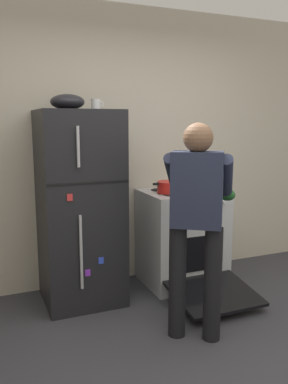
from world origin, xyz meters
TOP-DOWN VIEW (x-y plane):
  - kitchen_wall_back at (0.00, 1.95)m, footprint 6.00×0.10m
  - refrigerator at (-0.49, 1.57)m, footprint 0.68×0.72m
  - stove_range at (0.54, 1.55)m, footprint 0.76×1.23m
  - person_cook at (0.15, 0.62)m, footprint 0.70×0.76m
  - red_pot at (0.38, 1.52)m, footprint 0.35×0.25m
  - coffee_mug at (-0.31, 1.62)m, footprint 0.11×0.08m
  - pepper_mill at (0.84, 1.77)m, footprint 0.05×0.05m
  - mixing_bowl at (-0.57, 1.57)m, footprint 0.29×0.29m

SIDE VIEW (x-z plane):
  - stove_range at x=0.54m, z-range -0.01..0.93m
  - refrigerator at x=-0.49m, z-range 0.00..1.70m
  - person_cook at x=0.15m, z-range 0.16..1.76m
  - red_pot at x=0.38m, z-range 0.94..1.05m
  - pepper_mill at x=0.84m, z-range 0.94..1.12m
  - kitchen_wall_back at x=0.00m, z-range 0.00..2.70m
  - coffee_mug at x=-0.31m, z-range 1.70..1.80m
  - mixing_bowl at x=-0.57m, z-range 1.70..1.83m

